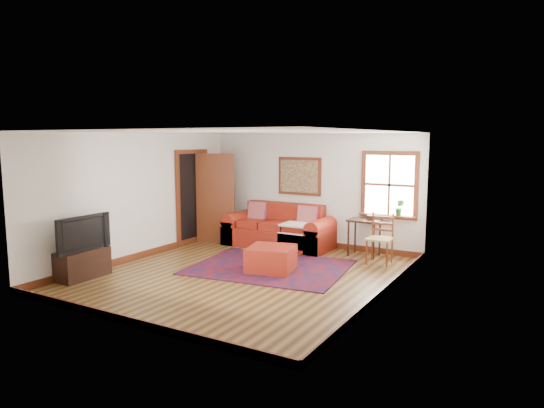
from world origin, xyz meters
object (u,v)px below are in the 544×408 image
Objects in this scene: side_table at (364,226)px; ladder_back_chair at (381,236)px; red_ottoman at (271,259)px; media_cabinet at (83,264)px; red_leather_sofa at (279,232)px.

ladder_back_chair reaches higher than side_table.
side_table is at bearing 139.71° from ladder_back_chair.
red_ottoman is 0.87× the size of media_cabinet.
media_cabinet is at bearing -139.15° from ladder_back_chair.
red_ottoman is (0.88, -1.86, -0.09)m from red_leather_sofa.
ladder_back_chair is at bearing -7.29° from red_leather_sofa.
ladder_back_chair is 5.45m from media_cabinet.
ladder_back_chair is at bearing 40.85° from media_cabinet.
side_table is at bearing 47.31° from media_cabinet.
ladder_back_chair reaches higher than red_ottoman.
side_table reaches higher than red_ottoman.
red_ottoman is at bearing -134.51° from ladder_back_chair.
red_leather_sofa is 2.06m from red_ottoman.
media_cabinet is (-4.12, -3.56, -0.28)m from ladder_back_chair.
red_leather_sofa is 2.44m from ladder_back_chair.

